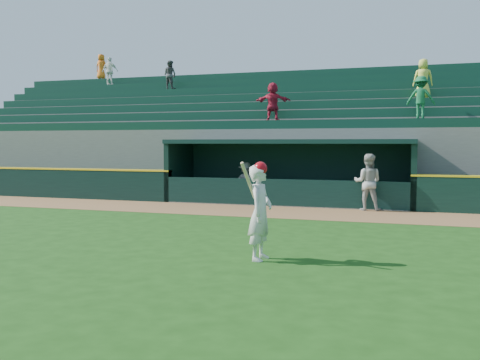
% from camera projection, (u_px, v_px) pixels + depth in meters
% --- Properties ---
extents(ground, '(120.00, 120.00, 0.00)m').
position_uv_depth(ground, '(220.00, 236.00, 13.42)').
color(ground, '#184110').
rests_on(ground, ground).
extents(warning_track, '(40.00, 3.00, 0.01)m').
position_uv_depth(warning_track, '(270.00, 212.00, 18.07)').
color(warning_track, brown).
rests_on(warning_track, ground).
extents(field_wall_left, '(15.50, 0.30, 1.20)m').
position_uv_depth(field_wall_left, '(9.00, 182.00, 23.38)').
color(field_wall_left, black).
rests_on(field_wall_left, ground).
extents(wall_stripe_left, '(15.50, 0.32, 0.06)m').
position_uv_depth(wall_stripe_left, '(9.00, 168.00, 23.33)').
color(wall_stripe_left, yellow).
rests_on(wall_stripe_left, field_wall_left).
extents(dugout_player_front, '(0.96, 0.76, 1.96)m').
position_uv_depth(dugout_player_front, '(368.00, 182.00, 18.37)').
color(dugout_player_front, '#ABABA6').
rests_on(dugout_player_front, ground).
extents(dugout_player_inside, '(1.02, 0.61, 1.56)m').
position_uv_depth(dugout_player_inside, '(246.00, 182.00, 21.22)').
color(dugout_player_inside, gray).
rests_on(dugout_player_inside, ground).
extents(dugout, '(9.40, 2.80, 2.46)m').
position_uv_depth(dugout, '(291.00, 168.00, 20.92)').
color(dugout, slate).
rests_on(dugout, ground).
extents(stands, '(34.50, 6.28, 7.41)m').
position_uv_depth(stands, '(312.00, 142.00, 25.17)').
color(stands, slate).
rests_on(stands, ground).
extents(batter_at_plate, '(0.53, 0.83, 1.98)m').
position_uv_depth(batter_at_plate, '(260.00, 211.00, 10.60)').
color(batter_at_plate, silver).
rests_on(batter_at_plate, ground).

